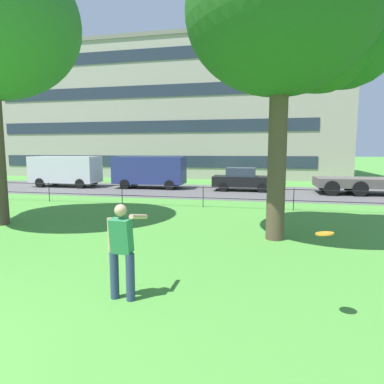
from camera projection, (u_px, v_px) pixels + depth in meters
name	position (u px, v px, depth m)	size (l,w,h in m)	color
street_strip	(189.00, 191.00, 22.29)	(80.00, 7.75, 0.01)	#565454
park_fence	(161.00, 192.00, 16.22)	(37.28, 0.04, 1.00)	black
tree_small_lawn	(294.00, 23.00, 9.68)	(6.36, 5.66, 8.90)	brown
person_thrower	(122.00, 248.00, 5.96)	(0.56, 0.76, 1.75)	navy
frisbee	(325.00, 234.00, 5.10)	(0.37, 0.37, 0.06)	orange
panel_van_right	(66.00, 170.00, 24.64)	(5.02, 2.13, 2.24)	silver
panel_van_left	(150.00, 170.00, 23.67)	(5.05, 2.20, 2.24)	navy
car_black_far_left	(243.00, 179.00, 22.20)	(4.01, 1.84, 1.54)	black
apartment_building_background	(168.00, 115.00, 38.14)	(37.02, 14.51, 13.46)	#ADA393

